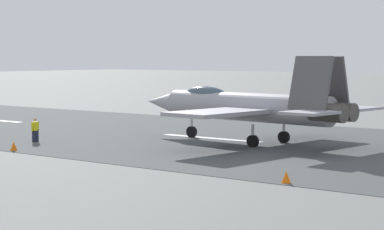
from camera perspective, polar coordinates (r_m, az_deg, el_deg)
name	(u,v)px	position (r m, az deg, el deg)	size (l,w,h in m)	color
ground_plane	(221,139)	(49.82, 2.23, -1.88)	(400.00, 400.00, 0.00)	slate
runway_strip	(221,139)	(49.80, 2.24, -1.87)	(240.00, 26.00, 0.02)	#444848
fighter_jet	(247,106)	(47.59, 4.25, 0.71)	(17.28, 14.39, 5.59)	#9E9CA5
crew_person	(35,130)	(49.11, -12.00, -1.14)	(0.37, 0.69, 1.58)	#1E2338
marker_cone_near	(286,177)	(32.73, 7.28, -4.78)	(0.44, 0.44, 0.55)	orange
marker_cone_mid	(14,146)	(44.86, -13.58, -2.35)	(0.44, 0.44, 0.55)	orange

